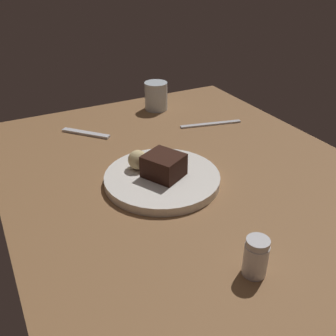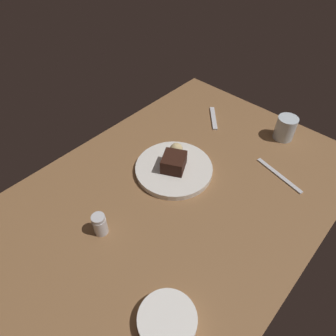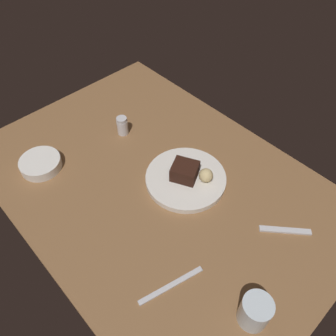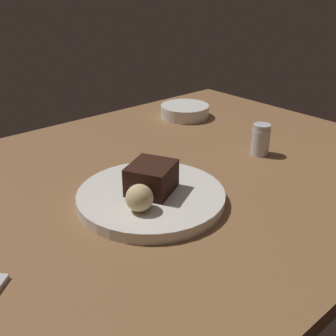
% 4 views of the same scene
% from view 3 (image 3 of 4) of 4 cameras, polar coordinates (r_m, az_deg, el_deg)
% --- Properties ---
extents(dining_table, '(1.20, 0.84, 0.03)m').
position_cam_3_polar(dining_table, '(1.13, -1.85, -2.82)').
color(dining_table, brown).
rests_on(dining_table, ground).
extents(dessert_plate, '(0.26, 0.26, 0.02)m').
position_cam_3_polar(dessert_plate, '(1.12, 2.99, -1.78)').
color(dessert_plate, white).
rests_on(dessert_plate, dining_table).
extents(chocolate_cake_slice, '(0.11, 0.10, 0.05)m').
position_cam_3_polar(chocolate_cake_slice, '(1.09, 2.83, -0.54)').
color(chocolate_cake_slice, black).
rests_on(chocolate_cake_slice, dessert_plate).
extents(bread_roll, '(0.05, 0.05, 0.05)m').
position_cam_3_polar(bread_roll, '(1.09, 6.37, -1.23)').
color(bread_roll, '#DBC184').
rests_on(bread_roll, dessert_plate).
extents(salt_shaker, '(0.04, 0.04, 0.07)m').
position_cam_3_polar(salt_shaker, '(1.27, -7.66, 7.05)').
color(salt_shaker, silver).
rests_on(salt_shaker, dining_table).
extents(water_glass, '(0.07, 0.07, 0.09)m').
position_cam_3_polar(water_glass, '(0.90, 14.38, -22.28)').
color(water_glass, silver).
rests_on(water_glass, dining_table).
extents(side_bowl, '(0.14, 0.14, 0.03)m').
position_cam_3_polar(side_bowl, '(1.23, -20.58, 0.69)').
color(side_bowl, white).
rests_on(side_bowl, dining_table).
extents(dessert_spoon, '(0.12, 0.11, 0.01)m').
position_cam_3_polar(dessert_spoon, '(1.07, 19.04, -9.85)').
color(dessert_spoon, silver).
rests_on(dessert_spoon, dining_table).
extents(butter_knife, '(0.06, 0.19, 0.01)m').
position_cam_3_polar(butter_knife, '(0.94, 0.52, -19.09)').
color(butter_knife, silver).
rests_on(butter_knife, dining_table).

